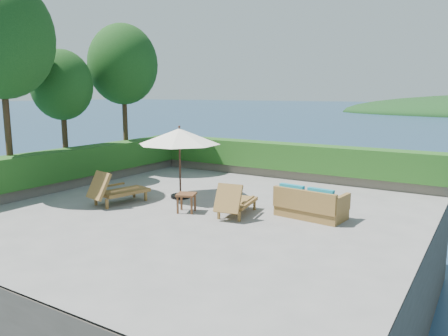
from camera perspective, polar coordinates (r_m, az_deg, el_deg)
The scene contains 15 objects.
ground at distance 12.63m, azimuth -3.09°, elevation -5.32°, with size 12.00×12.00×0.00m, color gray.
foundation at distance 13.12m, azimuth -3.02°, elevation -11.87°, with size 12.00×12.00×3.00m, color #514941.
ocean at distance 13.72m, azimuth -2.97°, elevation -17.51°, with size 600.00×600.00×0.00m, color #153143.
planter_wall_far at distance 17.36m, azimuth 7.54°, elevation -0.60°, with size 12.00×0.60×0.36m, color #71685A.
planter_wall_left at distance 16.38m, azimuth -19.39°, elevation -1.72°, with size 0.60×12.00×0.36m, color #71685A.
hedge_far at distance 17.26m, azimuth 7.59°, elevation 1.58°, with size 12.40×0.90×1.00m, color #234D16.
hedge_left at distance 16.26m, azimuth -19.52°, elevation 0.60°, with size 0.90×12.40×1.00m, color #234D16.
tree_near at distance 15.26m, azimuth -27.22°, elevation 14.87°, with size 3.20×3.20×6.77m.
tree_mid at distance 17.01m, azimuth -20.43°, elevation 10.07°, with size 2.20×2.20×4.83m.
tree_far at distance 18.55m, azimuth -13.06°, elevation 13.00°, with size 2.80×2.80×6.03m.
patio_umbrella at distance 13.64m, azimuth -5.84°, elevation 4.05°, with size 3.23×3.23×2.29m.
lounge_left at distance 13.43m, azimuth -13.92°, elevation -2.78°, with size 1.11×1.92×1.04m.
lounge_right at distance 11.81m, azimuth 1.49°, elevation -4.37°, with size 0.95×1.75×0.96m.
side_table at distance 12.19m, azimuth -4.95°, elevation -3.77°, with size 0.66×0.66×0.54m.
wicker_loveseat at distance 11.86m, azimuth 11.17°, elevation -4.78°, with size 1.91×1.12×0.89m.
Camera 1 is at (7.00, -9.98, 3.30)m, focal length 35.00 mm.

